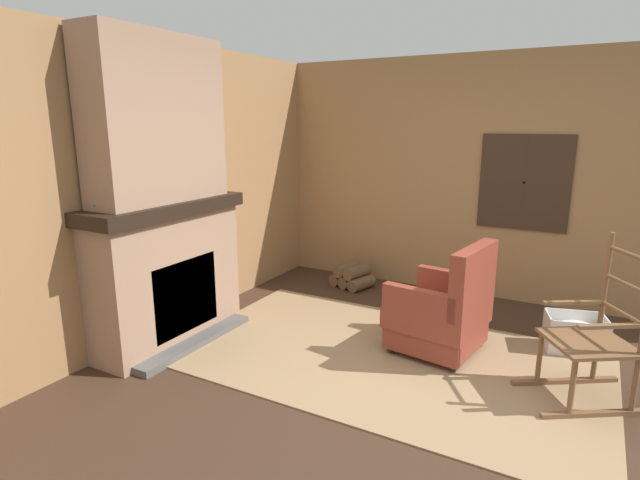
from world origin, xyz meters
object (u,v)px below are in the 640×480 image
at_px(rocking_chair, 594,346).
at_px(firewood_stack, 352,277).
at_px(armchair, 443,313).
at_px(laundry_basket, 575,333).
at_px(oil_lamp_vase, 101,198).
at_px(storage_case, 202,187).

xyz_separation_m(rocking_chair, firewood_stack, (-2.48, 1.43, -0.28)).
bearing_deg(armchair, laundry_basket, -141.86).
distance_m(oil_lamp_vase, storage_case, 1.09).
bearing_deg(firewood_stack, storage_case, -117.80).
distance_m(rocking_chair, laundry_basket, 0.85).
xyz_separation_m(armchair, firewood_stack, (-1.38, 1.19, -0.22)).
height_order(firewood_stack, laundry_basket, laundry_basket).
xyz_separation_m(rocking_chair, laundry_basket, (-0.12, 0.81, -0.25)).
relative_size(rocking_chair, storage_case, 5.33).
bearing_deg(oil_lamp_vase, armchair, 33.51).
xyz_separation_m(laundry_basket, storage_case, (-3.18, -0.94, 1.14)).
bearing_deg(oil_lamp_vase, storage_case, 89.99).
height_order(firewood_stack, storage_case, storage_case).
distance_m(firewood_stack, storage_case, 2.12).
distance_m(armchair, rocking_chair, 1.12).
relative_size(rocking_chair, laundry_basket, 2.19).
distance_m(rocking_chair, firewood_stack, 2.88).
height_order(firewood_stack, oil_lamp_vase, oil_lamp_vase).
xyz_separation_m(armchair, oil_lamp_vase, (-2.20, -1.46, 0.99)).
relative_size(armchair, firewood_stack, 1.83).
bearing_deg(laundry_basket, storage_case, -163.62).
bearing_deg(firewood_stack, rocking_chair, -30.01).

